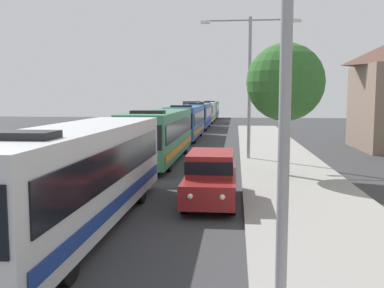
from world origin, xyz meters
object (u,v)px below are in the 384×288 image
(bus_middle, at_px, (186,121))
(bus_fourth_in_line, at_px, (199,115))
(streetlamp_mid, at_px, (250,73))
(bus_second_in_line, at_px, (160,133))
(bus_tail_end, at_px, (211,109))
(bus_lead, at_px, (78,173))
(white_suv, at_px, (211,175))
(box_truck_oncoming, at_px, (191,109))
(streetlamp_near, at_px, (287,22))
(roadside_tree, at_px, (285,82))
(bus_rear, at_px, (206,111))

(bus_middle, relative_size, bus_fourth_in_line, 1.03)
(streetlamp_mid, bearing_deg, bus_middle, 112.68)
(bus_second_in_line, distance_m, bus_middle, 13.70)
(bus_tail_end, bearing_deg, bus_lead, -90.00)
(bus_second_in_line, relative_size, white_suv, 2.50)
(bus_middle, xyz_separation_m, white_suv, (3.70, -23.92, -0.66))
(bus_second_in_line, bearing_deg, box_truck_oncoming, 93.79)
(bus_tail_end, bearing_deg, streetlamp_near, -85.71)
(bus_fourth_in_line, xyz_separation_m, box_truck_oncoming, (-3.30, 22.54, 0.02))
(bus_fourth_in_line, bearing_deg, bus_lead, -90.00)
(white_suv, height_order, box_truck_oncoming, box_truck_oncoming)
(bus_second_in_line, relative_size, box_truck_oncoming, 1.48)
(bus_fourth_in_line, height_order, roadside_tree, roadside_tree)
(bus_tail_end, bearing_deg, bus_second_in_line, -90.00)
(bus_fourth_in_line, xyz_separation_m, bus_tail_end, (0.00, 25.99, 0.00))
(bus_fourth_in_line, xyz_separation_m, streetlamp_mid, (5.40, -26.49, 3.67))
(bus_fourth_in_line, distance_m, box_truck_oncoming, 22.78)
(bus_fourth_in_line, relative_size, box_truck_oncoming, 1.35)
(bus_second_in_line, height_order, box_truck_oncoming, bus_second_in_line)
(box_truck_oncoming, bearing_deg, roadside_tree, -79.42)
(bus_rear, distance_m, white_suv, 50.70)
(box_truck_oncoming, distance_m, streetlamp_near, 69.12)
(bus_lead, xyz_separation_m, streetlamp_mid, (5.40, 14.59, 3.67))
(bus_fourth_in_line, relative_size, streetlamp_mid, 1.29)
(box_truck_oncoming, height_order, roadside_tree, roadside_tree)
(roadside_tree, bearing_deg, white_suv, -121.14)
(bus_lead, bearing_deg, white_suv, 44.15)
(bus_lead, relative_size, bus_second_in_line, 0.99)
(bus_middle, xyz_separation_m, bus_tail_end, (0.00, 39.57, 0.00))
(bus_tail_end, distance_m, white_suv, 63.60)
(white_suv, bearing_deg, bus_rear, 94.18)
(bus_tail_end, relative_size, roadside_tree, 1.91)
(white_suv, height_order, roadside_tree, roadside_tree)
(white_suv, bearing_deg, bus_middle, 98.79)
(bus_rear, height_order, streetlamp_near, streetlamp_near)
(bus_middle, distance_m, bus_rear, 26.65)
(streetlamp_near, bearing_deg, bus_second_in_line, 106.13)
(bus_middle, relative_size, white_suv, 2.35)
(bus_lead, distance_m, streetlamp_mid, 15.98)
(bus_rear, xyz_separation_m, white_suv, (3.70, -50.56, -0.66))
(bus_lead, relative_size, box_truck_oncoming, 1.47)
(bus_fourth_in_line, height_order, bus_tail_end, same)
(bus_middle, height_order, bus_rear, same)
(box_truck_oncoming, bearing_deg, bus_fourth_in_line, -81.67)
(bus_fourth_in_line, distance_m, white_suv, 37.68)
(bus_middle, relative_size, streetlamp_mid, 1.33)
(streetlamp_near, bearing_deg, roadside_tree, 83.70)
(bus_rear, bearing_deg, bus_second_in_line, -90.00)
(bus_fourth_in_line, xyz_separation_m, roadside_tree, (6.92, -32.16, 2.91))
(bus_second_in_line, distance_m, box_truck_oncoming, 49.92)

